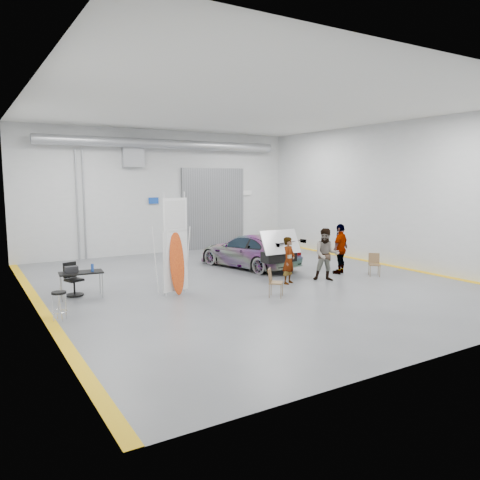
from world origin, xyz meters
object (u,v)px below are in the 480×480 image
work_table (79,272)px  folding_chair_far (374,269)px  folding_chair_near (276,288)px  person_c (340,249)px  person_b (326,255)px  person_a (289,260)px  office_chair (74,281)px  surfboard_display (175,254)px  shop_stool (59,306)px  sedan_car (249,251)px

work_table → folding_chair_far: bearing=-12.9°
folding_chair_far → folding_chair_near: bearing=-134.2°
work_table → person_c: bearing=-7.9°
person_b → person_c: person_c is taller
person_a → office_chair: size_ratio=1.60×
person_b → work_table: person_b is taller
person_b → person_c: (1.33, 0.70, 0.02)m
person_a → surfboard_display: bearing=145.2°
folding_chair_near → shop_stool: bearing=125.9°
folding_chair_near → office_chair: office_chair is taller
person_c → folding_chair_near: bearing=-1.8°
sedan_car → shop_stool: bearing=10.8°
person_b → work_table: 8.44m
person_a → surfboard_display: 4.12m
folding_chair_far → person_b: bearing=-150.8°
folding_chair_far → work_table: work_table is taller
office_chair → sedan_car: bearing=-11.1°
person_a → person_c: bearing=-18.8°
sedan_car → surfboard_display: (-4.50, -2.76, 0.64)m
person_b → surfboard_display: 5.58m
folding_chair_far → shop_stool: folding_chair_far is taller
person_b → surfboard_display: surfboard_display is taller
person_c → folding_chair_far: person_c is taller
sedan_car → person_c: person_c is taller
person_a → person_c: size_ratio=0.85×
person_c → work_table: 9.61m
person_a → folding_chair_near: 2.05m
folding_chair_near → shop_stool: size_ratio=1.16×
person_c → sedan_car: bearing=-75.3°
work_table → surfboard_display: bearing=-22.9°
person_a → folding_chair_far: size_ratio=1.94×
folding_chair_far → surfboard_display: bearing=-150.8°
shop_stool → office_chair: office_chair is taller
person_a → shop_stool: person_a is taller
sedan_car → person_c: 3.76m
person_a → person_b: 1.48m
folding_chair_near → folding_chair_far: 5.07m
surfboard_display → folding_chair_far: 7.76m
person_c → shop_stool: (-10.47, -0.79, -0.59)m
person_a → folding_chair_far: person_a is taller
shop_stool → work_table: 2.36m
surfboard_display → person_a: bearing=-19.8°
person_c → office_chair: size_ratio=1.88×
person_a → office_chair: person_a is taller
folding_chair_far → work_table: (-10.29, 2.36, 0.54)m
person_a → office_chair: bearing=136.0°
folding_chair_near → folding_chair_far: bearing=-38.3°
work_table → office_chair: office_chair is taller
person_c → work_table: size_ratio=1.44×
sedan_car → person_c: size_ratio=2.42×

